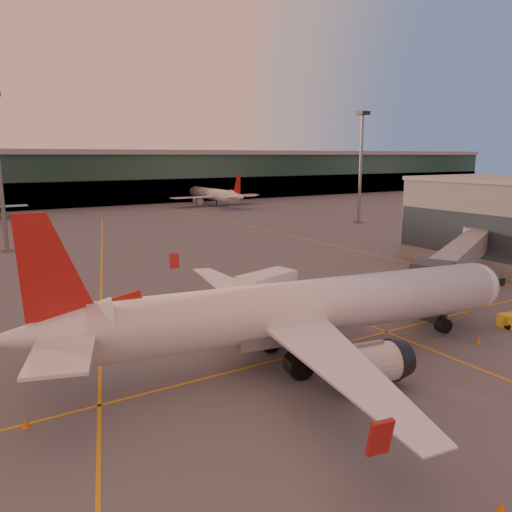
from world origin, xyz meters
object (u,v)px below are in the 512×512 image
main_airplane (295,311)px  pushback_tug (442,288)px  catering_truck (267,294)px  gpu_cart (511,321)px

main_airplane → pushback_tug: size_ratio=10.15×
pushback_tug → catering_truck: bearing=-175.1°
catering_truck → gpu_cart: size_ratio=2.76×
pushback_tug → gpu_cart: bearing=-98.1°
catering_truck → pushback_tug: 22.48m
gpu_cart → catering_truck: bearing=155.8°
catering_truck → gpu_cart: bearing=-51.5°
catering_truck → gpu_cart: 22.82m
main_airplane → gpu_cart: size_ratio=17.13×
main_airplane → catering_truck: size_ratio=6.20×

